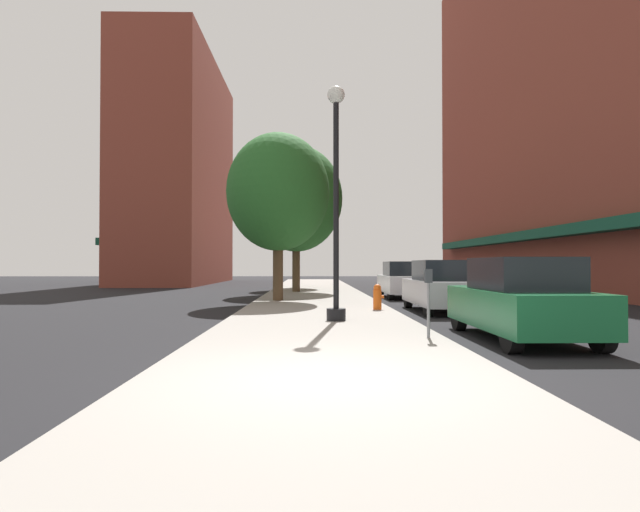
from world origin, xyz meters
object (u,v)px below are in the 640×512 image
(car_green, at_px, (520,300))
(tree_near, at_px, (296,199))
(fire_hydrant, at_px, (377,297))
(parking_meter_near, at_px, (428,294))
(tree_far, at_px, (296,211))
(car_silver, at_px, (442,287))
(car_white, at_px, (403,280))
(tree_mid, at_px, (278,192))
(lamppost, at_px, (336,198))

(car_green, bearing_deg, tree_near, 106.16)
(fire_hydrant, height_order, parking_meter_near, parking_meter_near)
(tree_far, distance_m, car_silver, 17.06)
(tree_near, relative_size, car_silver, 1.77)
(fire_hydrant, height_order, tree_near, tree_near)
(fire_hydrant, distance_m, tree_far, 17.05)
(car_white, bearing_deg, car_silver, -89.05)
(parking_meter_near, height_order, car_green, car_green)
(tree_mid, xyz_separation_m, car_silver, (5.49, -3.85, -3.56))
(fire_hydrant, xyz_separation_m, car_silver, (2.13, 0.45, 0.29))
(tree_near, bearing_deg, parking_meter_near, -80.13)
(car_white, bearing_deg, lamppost, -107.24)
(tree_far, bearing_deg, parking_meter_near, -82.05)
(parking_meter_near, relative_size, car_white, 0.30)
(fire_hydrant, bearing_deg, tree_far, 100.40)
(tree_near, relative_size, tree_mid, 1.16)
(parking_meter_near, xyz_separation_m, tree_near, (-3.02, 17.36, 4.01))
(car_white, bearing_deg, car_green, -89.05)
(tree_mid, bearing_deg, fire_hydrant, -51.93)
(lamppost, distance_m, tree_mid, 7.84)
(car_silver, bearing_deg, fire_hydrant, -168.61)
(tree_mid, distance_m, car_white, 7.35)
(tree_far, bearing_deg, car_white, -59.26)
(car_silver, distance_m, car_white, 7.19)
(tree_near, relative_size, car_green, 1.77)
(parking_meter_near, distance_m, car_silver, 7.07)
(tree_near, bearing_deg, tree_far, 91.45)
(parking_meter_near, relative_size, car_green, 0.30)
(tree_far, bearing_deg, car_green, -77.01)
(tree_mid, bearing_deg, tree_near, 85.54)
(car_silver, bearing_deg, tree_near, 114.59)
(tree_mid, relative_size, tree_far, 0.96)
(tree_far, bearing_deg, fire_hydrant, -79.60)
(lamppost, bearing_deg, car_white, 71.80)
(parking_meter_near, xyz_separation_m, car_green, (1.95, 0.44, -0.14))
(car_silver, xyz_separation_m, car_white, (0.00, 7.19, 0.00))
(tree_far, relative_size, car_white, 1.59)
(tree_near, bearing_deg, car_white, -34.13)
(lamppost, xyz_separation_m, parking_meter_near, (1.62, -3.13, -2.25))
(car_green, bearing_deg, tree_far, 102.77)
(car_silver, bearing_deg, lamppost, -134.84)
(lamppost, relative_size, parking_meter_near, 4.50)
(tree_near, xyz_separation_m, car_silver, (4.97, -10.56, -4.15))
(fire_hydrant, height_order, tree_mid, tree_mid)
(fire_hydrant, distance_m, car_green, 6.28)
(car_green, relative_size, car_white, 1.00)
(tree_near, xyz_separation_m, tree_far, (-0.13, 5.21, -0.13))
(tree_mid, bearing_deg, car_silver, -35.00)
(parking_meter_near, distance_m, car_green, 2.00)
(parking_meter_near, xyz_separation_m, car_silver, (1.95, 6.80, -0.14))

